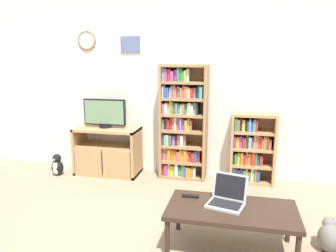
# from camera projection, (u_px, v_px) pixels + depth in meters

# --- Properties ---
(ground_plane) EXTENTS (18.00, 18.00, 0.00)m
(ground_plane) POSITION_uv_depth(u_px,v_px,m) (138.00, 235.00, 3.21)
(ground_plane) COLOR gray
(wall_back) EXTENTS (6.11, 0.09, 2.60)m
(wall_back) POSITION_uv_depth(u_px,v_px,m) (175.00, 85.00, 4.69)
(wall_back) COLOR silver
(wall_back) RESTS_ON ground_plane
(tv_stand) EXTENTS (0.93, 0.46, 0.69)m
(tv_stand) POSITION_uv_depth(u_px,v_px,m) (107.00, 151.00, 4.81)
(tv_stand) COLOR tan
(tv_stand) RESTS_ON ground_plane
(television) EXTENTS (0.63, 0.18, 0.42)m
(television) POSITION_uv_depth(u_px,v_px,m) (105.00, 113.00, 4.74)
(television) COLOR black
(television) RESTS_ON tv_stand
(bookshelf_tall) EXTENTS (0.65, 0.31, 1.60)m
(bookshelf_tall) POSITION_uv_depth(u_px,v_px,m) (182.00, 123.00, 4.59)
(bookshelf_tall) COLOR #9E754C
(bookshelf_tall) RESTS_ON ground_plane
(bookshelf_short) EXTENTS (0.59, 0.29, 0.96)m
(bookshelf_short) POSITION_uv_depth(u_px,v_px,m) (251.00, 149.00, 4.47)
(bookshelf_short) COLOR tan
(bookshelf_short) RESTS_ON ground_plane
(coffee_table) EXTENTS (1.13, 0.59, 0.41)m
(coffee_table) POSITION_uv_depth(u_px,v_px,m) (231.00, 212.00, 2.89)
(coffee_table) COLOR #332319
(coffee_table) RESTS_ON ground_plane
(laptop) EXTENTS (0.37, 0.35, 0.26)m
(laptop) POSITION_uv_depth(u_px,v_px,m) (227.00, 197.00, 2.94)
(laptop) COLOR #B7BABC
(laptop) RESTS_ON coffee_table
(remote_near_laptop) EXTENTS (0.16, 0.05, 0.02)m
(remote_near_laptop) POSITION_uv_depth(u_px,v_px,m) (191.00, 196.00, 3.10)
(remote_near_laptop) COLOR black
(remote_near_laptop) RESTS_ON coffee_table
(cat) EXTENTS (0.21, 0.40, 0.30)m
(cat) POSITION_uv_depth(u_px,v_px,m) (329.00, 236.00, 2.93)
(cat) COLOR slate
(cat) RESTS_ON ground_plane
(penguin_figurine) EXTENTS (0.17, 0.16, 0.32)m
(penguin_figurine) POSITION_uv_depth(u_px,v_px,m) (57.00, 166.00, 4.78)
(penguin_figurine) COLOR black
(penguin_figurine) RESTS_ON ground_plane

